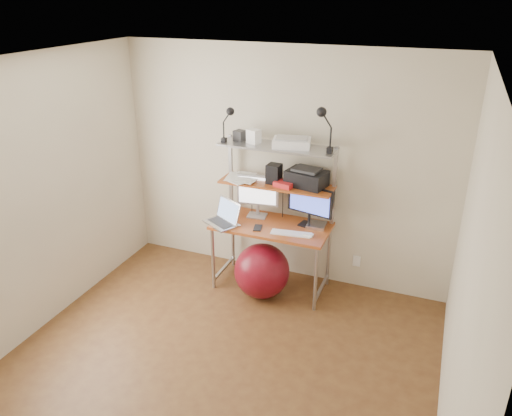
{
  "coord_description": "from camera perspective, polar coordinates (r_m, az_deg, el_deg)",
  "views": [
    {
      "loc": [
        1.55,
        -2.94,
        2.98
      ],
      "look_at": [
        -0.06,
        1.15,
        1.04
      ],
      "focal_mm": 35.0,
      "sensor_mm": 36.0,
      "label": 1
    }
  ],
  "objects": [
    {
      "name": "exercise_ball",
      "position": [
        5.22,
        0.68,
        -7.2
      ],
      "size": [
        0.58,
        0.58,
        0.58
      ],
      "primitive_type": "sphere",
      "color": "maroon",
      "rests_on": "floor"
    },
    {
      "name": "mouse",
      "position": [
        4.94,
        6.03,
        -3.1
      ],
      "size": [
        0.1,
        0.06,
        0.03
      ],
      "primitive_type": "cube",
      "rotation": [
        0.0,
        0.0,
        -0.1
      ],
      "color": "white",
      "rests_on": "desktop"
    },
    {
      "name": "room",
      "position": [
        3.75,
        -5.63,
        -3.78
      ],
      "size": [
        3.6,
        3.6,
        3.6
      ],
      "color": "brown",
      "rests_on": "ground"
    },
    {
      "name": "printer",
      "position": [
        5.03,
        5.8,
        3.46
      ],
      "size": [
        0.43,
        0.33,
        0.19
      ],
      "rotation": [
        0.0,
        0.0,
        -0.19
      ],
      "color": "black",
      "rests_on": "mid_shelf"
    },
    {
      "name": "paper_stack",
      "position": [
        5.23,
        -1.6,
        3.51
      ],
      "size": [
        0.39,
        0.41,
        0.02
      ],
      "color": "white",
      "rests_on": "mid_shelf"
    },
    {
      "name": "monitor_black",
      "position": [
        5.08,
        6.16,
        0.61
      ],
      "size": [
        0.49,
        0.18,
        0.5
      ],
      "rotation": [
        0.0,
        0.0,
        -0.23
      ],
      "color": "black",
      "rests_on": "desktop"
    },
    {
      "name": "scanner",
      "position": [
        4.93,
        4.11,
        7.49
      ],
      "size": [
        0.41,
        0.31,
        0.1
      ],
      "rotation": [
        0.0,
        0.0,
        0.22
      ],
      "color": "white",
      "rests_on": "top_shelf"
    },
    {
      "name": "clip_lamp_right",
      "position": [
        4.73,
        7.7,
        9.98
      ],
      "size": [
        0.17,
        0.1,
        0.43
      ],
      "color": "black",
      "rests_on": "top_shelf"
    },
    {
      "name": "phone",
      "position": [
        5.08,
        0.2,
        -2.27
      ],
      "size": [
        0.11,
        0.16,
        0.01
      ],
      "primitive_type": "cube",
      "rotation": [
        0.0,
        0.0,
        0.23
      ],
      "color": "black",
      "rests_on": "desktop"
    },
    {
      "name": "clip_lamp_left",
      "position": [
        5.0,
        -3.11,
        10.33
      ],
      "size": [
        0.14,
        0.08,
        0.36
      ],
      "color": "black",
      "rests_on": "top_shelf"
    },
    {
      "name": "red_box",
      "position": [
        5.01,
        3.22,
        2.72
      ],
      "size": [
        0.21,
        0.16,
        0.05
      ],
      "primitive_type": "cube",
      "rotation": [
        0.0,
        0.0,
        -0.22
      ],
      "color": "red",
      "rests_on": "mid_shelf"
    },
    {
      "name": "keyboard",
      "position": [
        4.97,
        4.02,
        -2.92
      ],
      "size": [
        0.41,
        0.16,
        0.01
      ],
      "primitive_type": "cube",
      "rotation": [
        0.0,
        0.0,
        0.13
      ],
      "color": "white",
      "rests_on": "desktop"
    },
    {
      "name": "nas_cube",
      "position": [
        5.08,
        2.07,
        3.94
      ],
      "size": [
        0.14,
        0.14,
        0.2
      ],
      "primitive_type": "cube",
      "rotation": [
        0.0,
        0.0,
        -0.07
      ],
      "color": "black",
      "rests_on": "mid_shelf"
    },
    {
      "name": "monitor_silver",
      "position": [
        5.25,
        0.2,
        1.75
      ],
      "size": [
        0.45,
        0.18,
        0.49
      ],
      "rotation": [
        0.0,
        0.0,
        0.14
      ],
      "color": "#B8B9BD",
      "rests_on": "desktop"
    },
    {
      "name": "mac_mini",
      "position": [
        5.14,
        6.93,
        -1.96
      ],
      "size": [
        0.2,
        0.2,
        0.04
      ],
      "primitive_type": "cube",
      "rotation": [
        0.0,
        0.0,
        0.04
      ],
      "color": "#B7B8BC",
      "rests_on": "desktop"
    },
    {
      "name": "laptop",
      "position": [
        5.18,
        -3.6,
        -1.18
      ],
      "size": [
        0.45,
        0.42,
        0.31
      ],
      "rotation": [
        0.0,
        0.0,
        -0.53
      ],
      "color": "#B7B8BC",
      "rests_on": "desktop"
    },
    {
      "name": "computer_desk",
      "position": [
        5.12,
        2.07,
        0.55
      ],
      "size": [
        1.2,
        0.6,
        1.57
      ],
      "color": "#A84620",
      "rests_on": "ground"
    },
    {
      "name": "box_grey",
      "position": [
        5.14,
        -1.87,
        8.28
      ],
      "size": [
        0.13,
        0.13,
        0.1
      ],
      "primitive_type": "cube",
      "rotation": [
        0.0,
        0.0,
        -0.26
      ],
      "color": "#2E2E30",
      "rests_on": "top_shelf"
    },
    {
      "name": "wall_outlet",
      "position": [
        5.48,
        11.43,
        -5.98
      ],
      "size": [
        0.08,
        0.01,
        0.12
      ],
      "primitive_type": "cube",
      "color": "white",
      "rests_on": "room"
    },
    {
      "name": "box_white",
      "position": [
        5.04,
        -0.26,
        8.19
      ],
      "size": [
        0.15,
        0.13,
        0.14
      ],
      "primitive_type": "cube",
      "rotation": [
        0.0,
        0.0,
        -0.34
      ],
      "color": "white",
      "rests_on": "top_shelf"
    }
  ]
}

